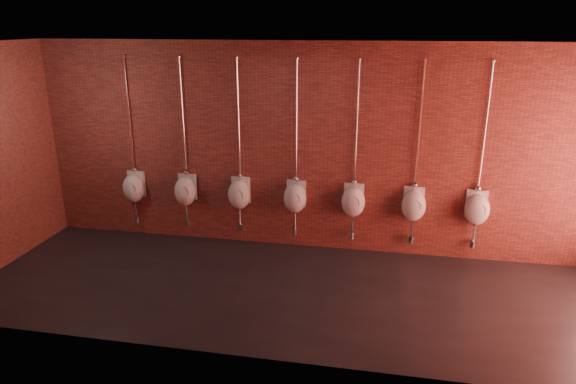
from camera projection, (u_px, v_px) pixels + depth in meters
The scene contains 9 objects.
ground at pixel (286, 290), 6.93m from camera, with size 8.50×8.50×0.00m, color black.
room_shell at pixel (286, 145), 6.30m from camera, with size 8.54×3.04×3.22m.
urinal_0 at pixel (134, 187), 8.44m from camera, with size 0.39×0.34×2.71m.
urinal_1 at pixel (186, 190), 8.28m from camera, with size 0.39×0.34×2.71m.
urinal_2 at pixel (239, 193), 8.12m from camera, with size 0.39×0.34×2.71m.
urinal_3 at pixel (295, 197), 7.96m from camera, with size 0.39×0.34×2.71m.
urinal_4 at pixel (353, 200), 7.80m from camera, with size 0.39×0.34×2.71m.
urinal_5 at pixel (414, 204), 7.64m from camera, with size 0.39×0.34×2.71m.
urinal_6 at pixel (477, 208), 7.48m from camera, with size 0.39×0.34×2.71m.
Camera 1 is at (1.18, -6.04, 3.45)m, focal length 32.00 mm.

